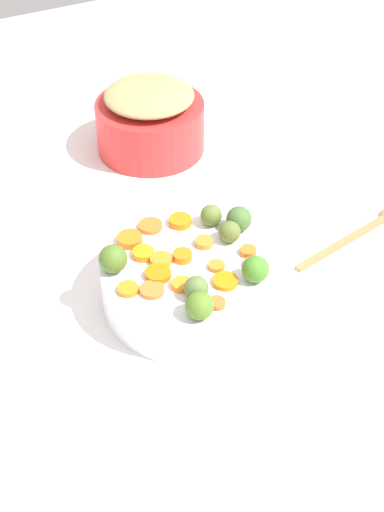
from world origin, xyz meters
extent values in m
cube|color=white|center=(0.00, 0.00, 0.01)|extent=(2.40, 2.40, 0.02)
cylinder|color=white|center=(0.02, -0.03, 0.06)|extent=(0.28, 0.28, 0.08)
cylinder|color=red|center=(0.45, -0.16, 0.07)|extent=(0.21, 0.21, 0.10)
ellipsoid|color=tan|center=(0.45, -0.16, 0.14)|extent=(0.17, 0.17, 0.04)
cylinder|color=orange|center=(0.03, -0.02, 0.11)|extent=(0.04, 0.04, 0.01)
cylinder|color=orange|center=(-0.04, -0.05, 0.10)|extent=(0.04, 0.04, 0.01)
cylinder|color=orange|center=(0.07, 0.03, 0.11)|extent=(0.04, 0.04, 0.01)
cylinder|color=orange|center=(0.13, -0.01, 0.10)|extent=(0.05, 0.05, 0.01)
cylinder|color=orange|center=(-0.03, -0.11, 0.10)|extent=(0.04, 0.04, 0.01)
cylinder|color=orange|center=(-0.01, -0.06, 0.10)|extent=(0.03, 0.03, 0.01)
cylinder|color=orange|center=(-0.02, 0.01, 0.11)|extent=(0.04, 0.04, 0.01)
cylinder|color=orange|center=(0.01, 0.08, 0.10)|extent=(0.04, 0.04, 0.01)
cylinder|color=orange|center=(-0.08, -0.02, 0.10)|extent=(0.03, 0.03, 0.01)
cylinder|color=orange|center=(0.04, 0.01, 0.11)|extent=(0.04, 0.04, 0.01)
cylinder|color=orange|center=(0.00, -0.11, 0.11)|extent=(0.03, 0.03, 0.01)
cylinder|color=orange|center=(0.11, -0.05, 0.11)|extent=(0.05, 0.05, 0.01)
cylinder|color=orange|center=(-0.01, 0.05, 0.10)|extent=(0.04, 0.04, 0.01)
cylinder|color=orange|center=(0.11, 0.04, 0.11)|extent=(0.04, 0.04, 0.01)
cylinder|color=orange|center=(0.02, 0.03, 0.11)|extent=(0.05, 0.05, 0.01)
cylinder|color=orange|center=(0.05, -0.06, 0.11)|extent=(0.03, 0.03, 0.01)
sphere|color=#476C33|center=(0.06, -0.13, 0.12)|extent=(0.04, 0.04, 0.04)
sphere|color=#5B6F2E|center=(0.04, -0.10, 0.12)|extent=(0.03, 0.03, 0.03)
sphere|color=#488328|center=(-0.06, -0.09, 0.12)|extent=(0.04, 0.04, 0.04)
sphere|color=#59743A|center=(-0.05, 0.00, 0.12)|extent=(0.04, 0.04, 0.04)
sphere|color=#5C7530|center=(0.09, -0.10, 0.12)|extent=(0.04, 0.04, 0.04)
sphere|color=#547A27|center=(-0.09, 0.01, 0.12)|extent=(0.04, 0.04, 0.04)
sphere|color=#507027|center=(0.06, 0.08, 0.12)|extent=(0.04, 0.04, 0.04)
cube|color=#AA7949|center=(0.03, -0.33, 0.02)|extent=(0.06, 0.22, 0.01)
camera|label=1|loc=(-0.75, 0.37, 0.86)|focal=53.70mm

